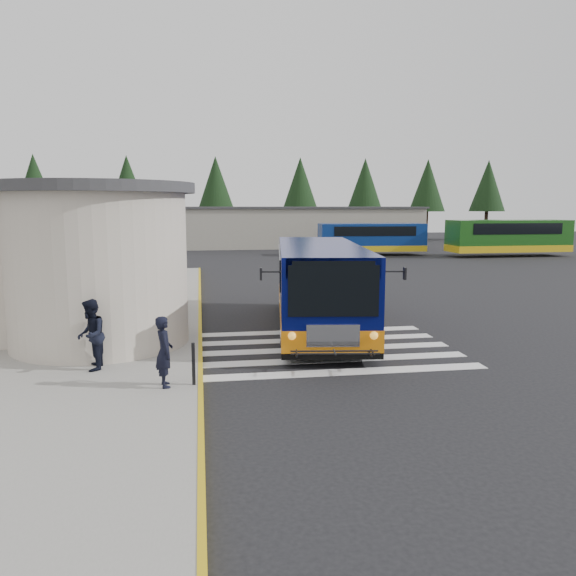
{
  "coord_description": "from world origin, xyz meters",
  "views": [
    {
      "loc": [
        -3.99,
        -16.87,
        4.27
      ],
      "look_at": [
        -1.42,
        -0.5,
        1.84
      ],
      "focal_mm": 35.0,
      "sensor_mm": 36.0,
      "label": 1
    }
  ],
  "objects": [
    {
      "name": "pedestrian_a",
      "position": [
        -4.85,
        -4.1,
        0.97
      ],
      "size": [
        0.5,
        0.66,
        1.65
      ],
      "primitive_type": "imported",
      "rotation": [
        0.0,
        0.0,
        1.76
      ],
      "color": "black",
      "rests_on": "sidewalk"
    },
    {
      "name": "tree_line",
      "position": [
        6.29,
        50.0,
        6.77
      ],
      "size": [
        58.4,
        4.4,
        10.0
      ],
      "color": "black",
      "rests_on": "ground"
    },
    {
      "name": "transit_bus",
      "position": [
        0.05,
        1.87,
        1.41
      ],
      "size": [
        4.53,
        10.73,
        2.95
      ],
      "rotation": [
        0.0,
        0.0,
        -0.14
      ],
      "color": "#060B4E",
      "rests_on": "ground"
    },
    {
      "name": "ground",
      "position": [
        0.0,
        0.0,
        0.0
      ],
      "size": [
        140.0,
        140.0,
        0.0
      ],
      "primitive_type": "plane",
      "color": "black",
      "rests_on": "ground"
    },
    {
      "name": "far_bus_b",
      "position": [
        22.05,
        27.58,
        1.73
      ],
      "size": [
        10.37,
        3.03,
        2.67
      ],
      "rotation": [
        0.0,
        0.0,
        1.58
      ],
      "color": "#184A13",
      "rests_on": "ground"
    },
    {
      "name": "curb_strip",
      "position": [
        -4.05,
        4.0,
        0.08
      ],
      "size": [
        0.12,
        34.0,
        0.16
      ],
      "primitive_type": "cube",
      "color": "gold",
      "rests_on": "ground"
    },
    {
      "name": "pedestrian_b",
      "position": [
        -6.76,
        -2.46,
        1.05
      ],
      "size": [
        0.73,
        0.92,
        1.81
      ],
      "primitive_type": "imported",
      "rotation": [
        0.0,
        0.0,
        -1.52
      ],
      "color": "black",
      "rests_on": "sidewalk"
    },
    {
      "name": "sidewalk",
      "position": [
        -9.0,
        4.0,
        0.07
      ],
      "size": [
        10.0,
        34.0,
        0.15
      ],
      "primitive_type": "cube",
      "color": "gray",
      "rests_on": "ground"
    },
    {
      "name": "far_bus_a",
      "position": [
        10.86,
        30.52,
        1.54
      ],
      "size": [
        9.32,
        3.04,
        2.38
      ],
      "rotation": [
        0.0,
        0.0,
        1.52
      ],
      "color": "navy",
      "rests_on": "ground"
    },
    {
      "name": "depot_building",
      "position": [
        6.0,
        42.0,
        2.11
      ],
      "size": [
        26.4,
        8.4,
        4.2
      ],
      "color": "gray",
      "rests_on": "ground"
    },
    {
      "name": "bollard",
      "position": [
        -4.2,
        -4.08,
        0.65
      ],
      "size": [
        0.08,
        0.08,
        1.0
      ],
      "primitive_type": "cylinder",
      "color": "black",
      "rests_on": "sidewalk"
    },
    {
      "name": "crosswalk",
      "position": [
        -0.5,
        -0.8,
        0.01
      ],
      "size": [
        8.0,
        5.35,
        0.01
      ],
      "color": "silver",
      "rests_on": "ground"
    },
    {
      "name": "station_building",
      "position": [
        -10.84,
        6.91,
        2.57
      ],
      "size": [
        12.7,
        18.7,
        4.8
      ],
      "color": "#BCB09F",
      "rests_on": "ground"
    }
  ]
}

